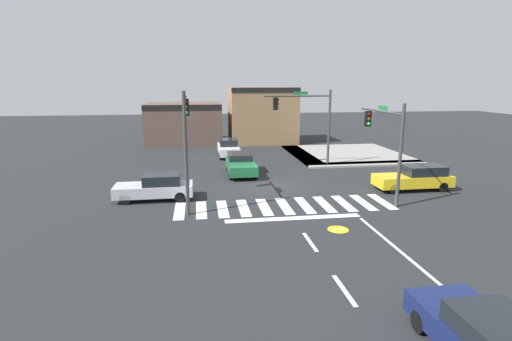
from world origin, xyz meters
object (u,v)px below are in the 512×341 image
object	(u,v)px
traffic_signal_southeast	(384,133)
car_green	(241,164)
traffic_signal_northeast	(306,114)
car_white	(228,148)
car_yellow	(415,178)
car_silver	(156,187)
traffic_signal_southwest	(186,128)

from	to	relation	value
traffic_signal_southeast	car_green	distance (m)	10.72
traffic_signal_northeast	car_white	xyz separation A→B (m)	(-5.73, 5.16, -3.37)
car_green	car_white	bearing A→B (deg)	-177.31
car_yellow	car_white	size ratio (longest dim) A/B	1.11
car_yellow	car_silver	distance (m)	15.83
traffic_signal_northeast	car_white	world-z (taller)	traffic_signal_northeast
traffic_signal_southeast	car_green	bearing A→B (deg)	46.99
car_white	car_green	distance (m)	7.17
car_silver	car_white	bearing A→B (deg)	-111.75
traffic_signal_southeast	car_green	world-z (taller)	traffic_signal_southeast
car_yellow	car_silver	world-z (taller)	car_yellow
traffic_signal_northeast	car_green	distance (m)	6.69
car_silver	traffic_signal_southeast	bearing A→B (deg)	174.35
traffic_signal_southwest	traffic_signal_northeast	distance (m)	12.91
traffic_signal_northeast	car_silver	bearing A→B (deg)	35.42
car_white	car_green	world-z (taller)	car_white
traffic_signal_northeast	traffic_signal_southeast	distance (m)	9.28
car_white	car_silver	size ratio (longest dim) A/B	0.97
traffic_signal_southeast	car_silver	distance (m)	13.41
traffic_signal_southwest	car_yellow	distance (m)	14.46
car_silver	traffic_signal_southwest	bearing A→B (deg)	140.99
car_white	traffic_signal_northeast	bearing A→B (deg)	48.02
traffic_signal_northeast	traffic_signal_southeast	xyz separation A→B (m)	(2.12, -9.02, -0.39)
traffic_signal_southeast	traffic_signal_northeast	bearing A→B (deg)	13.23
car_yellow	car_green	distance (m)	11.91
car_silver	car_green	bearing A→B (deg)	-133.73
traffic_signal_northeast	car_yellow	xyz separation A→B (m)	(4.95, -7.90, -3.38)
car_white	car_silver	world-z (taller)	car_white
traffic_signal_northeast	car_white	distance (m)	8.42
traffic_signal_northeast	traffic_signal_southeast	bearing A→B (deg)	103.23
car_green	traffic_signal_southwest	bearing A→B (deg)	-26.64
traffic_signal_southwest	car_green	world-z (taller)	traffic_signal_southwest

